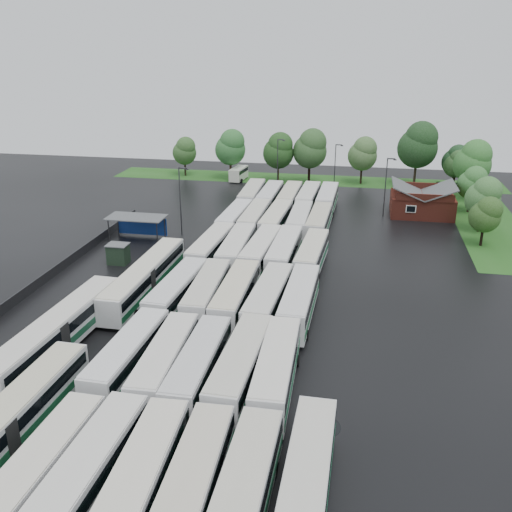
# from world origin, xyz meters

# --- Properties ---
(ground) EXTENTS (160.00, 160.00, 0.00)m
(ground) POSITION_xyz_m (0.00, 0.00, 0.00)
(ground) COLOR black
(ground) RESTS_ON ground
(brick_building) EXTENTS (10.07, 8.60, 5.39)m
(brick_building) POSITION_xyz_m (24.00, 42.77, 1.87)
(brick_building) COLOR maroon
(brick_building) RESTS_ON ground
(wash_shed) EXTENTS (8.20, 4.20, 3.58)m
(wash_shed) POSITION_xyz_m (-17.20, 22.02, 2.99)
(wash_shed) COLOR #2D2D30
(wash_shed) RESTS_ON ground
(utility_hut) EXTENTS (2.70, 2.20, 2.62)m
(utility_hut) POSITION_xyz_m (-16.20, 12.60, 1.32)
(utility_hut) COLOR black
(utility_hut) RESTS_ON ground
(grass_strip_north) EXTENTS (80.00, 10.00, 0.01)m
(grass_strip_north) POSITION_xyz_m (2.00, 64.80, 0.01)
(grass_strip_north) COLOR #225618
(grass_strip_north) RESTS_ON ground
(grass_strip_east) EXTENTS (10.00, 50.00, 0.01)m
(grass_strip_east) POSITION_xyz_m (34.00, 42.80, 0.01)
(grass_strip_east) COLOR #225618
(grass_strip_east) RESTS_ON ground
(west_fence) EXTENTS (0.10, 50.00, 1.20)m
(west_fence) POSITION_xyz_m (-22.20, 8.00, 0.60)
(west_fence) COLOR #2D2D30
(west_fence) RESTS_ON ground
(bus_r0c0) EXTENTS (2.98, 12.75, 3.53)m
(bus_r0c0) POSITION_xyz_m (-4.31, -26.29, 1.94)
(bus_r0c0) COLOR silver
(bus_r0c0) RESTS_ON ground
(bus_r0c1) EXTENTS (3.02, 13.08, 3.63)m
(bus_r0c1) POSITION_xyz_m (-1.28, -25.96, 1.99)
(bus_r0c1) COLOR silver
(bus_r0c1) RESTS_ON ground
(bus_r0c2) EXTENTS (3.40, 13.26, 3.66)m
(bus_r0c2) POSITION_xyz_m (2.18, -26.15, 2.01)
(bus_r0c2) COLOR silver
(bus_r0c2) RESTS_ON ground
(bus_r0c3) EXTENTS (3.17, 13.00, 3.59)m
(bus_r0c3) POSITION_xyz_m (5.33, -25.95, 1.98)
(bus_r0c3) COLOR silver
(bus_r0c3) RESTS_ON ground
(bus_r0c4) EXTENTS (2.81, 13.05, 3.63)m
(bus_r0c4) POSITION_xyz_m (8.47, -25.95, 2.00)
(bus_r0c4) COLOR silver
(bus_r0c4) RESTS_ON ground
(bus_r1c0) EXTENTS (3.06, 12.76, 3.53)m
(bus_r1c0) POSITION_xyz_m (-4.46, -12.18, 1.94)
(bus_r1c0) COLOR silver
(bus_r1c0) RESTS_ON ground
(bus_r1c1) EXTENTS (3.20, 12.78, 3.53)m
(bus_r1c1) POSITION_xyz_m (-1.03, -12.54, 1.94)
(bus_r1c1) COLOR silver
(bus_r1c1) RESTS_ON ground
(bus_r1c2) EXTENTS (2.85, 12.81, 3.56)m
(bus_r1c2) POSITION_xyz_m (1.89, -12.72, 1.96)
(bus_r1c2) COLOR silver
(bus_r1c2) RESTS_ON ground
(bus_r1c3) EXTENTS (3.17, 13.39, 3.71)m
(bus_r1c3) POSITION_xyz_m (5.33, -12.22, 2.04)
(bus_r1c3) COLOR silver
(bus_r1c3) RESTS_ON ground
(bus_r1c4) EXTENTS (3.19, 13.21, 3.66)m
(bus_r1c4) POSITION_xyz_m (8.27, -12.16, 2.01)
(bus_r1c4) COLOR silver
(bus_r1c4) RESTS_ON ground
(bus_r2c0) EXTENTS (3.37, 13.00, 3.58)m
(bus_r2c0) POSITION_xyz_m (-4.48, 1.27, 1.97)
(bus_r2c0) COLOR silver
(bus_r2c0) RESTS_ON ground
(bus_r2c1) EXTENTS (3.21, 12.90, 3.57)m
(bus_r2c1) POSITION_xyz_m (-1.28, 1.44, 1.96)
(bus_r2c1) COLOR silver
(bus_r2c1) RESTS_ON ground
(bus_r2c2) EXTENTS (2.90, 13.24, 3.68)m
(bus_r2c2) POSITION_xyz_m (1.88, 1.23, 2.02)
(bus_r2c2) COLOR silver
(bus_r2c2) RESTS_ON ground
(bus_r2c3) EXTENTS (3.41, 13.40, 3.70)m
(bus_r2c3) POSITION_xyz_m (5.40, 0.94, 2.03)
(bus_r2c3) COLOR silver
(bus_r2c3) RESTS_ON ground
(bus_r2c4) EXTENTS (3.03, 13.25, 3.67)m
(bus_r2c4) POSITION_xyz_m (8.57, 1.15, 2.02)
(bus_r2c4) COLOR silver
(bus_r2c4) RESTS_ON ground
(bus_r3c0) EXTENTS (3.35, 13.13, 3.62)m
(bus_r3c0) POSITION_xyz_m (-4.45, 15.01, 1.99)
(bus_r3c0) COLOR silver
(bus_r3c0) RESTS_ON ground
(bus_r3c1) EXTENTS (3.03, 13.20, 3.66)m
(bus_r3c1) POSITION_xyz_m (-1.11, 15.04, 2.01)
(bus_r3c1) COLOR silver
(bus_r3c1) RESTS_ON ground
(bus_r3c2) EXTENTS (3.42, 13.33, 3.68)m
(bus_r3c2) POSITION_xyz_m (2.10, 15.01, 2.02)
(bus_r3c2) COLOR silver
(bus_r3c2) RESTS_ON ground
(bus_r3c3) EXTENTS (3.06, 13.33, 3.70)m
(bus_r3c3) POSITION_xyz_m (5.05, 15.06, 2.03)
(bus_r3c3) COLOR silver
(bus_r3c3) RESTS_ON ground
(bus_r3c4) EXTENTS (3.32, 12.89, 3.56)m
(bus_r3c4) POSITION_xyz_m (8.52, 14.94, 1.96)
(bus_r3c4) COLOR silver
(bus_r3c4) RESTS_ON ground
(bus_r4c0) EXTENTS (3.10, 12.77, 3.53)m
(bus_r4c0) POSITION_xyz_m (-4.34, 28.24, 1.94)
(bus_r4c0) COLOR silver
(bus_r4c0) RESTS_ON ground
(bus_r4c1) EXTENTS (2.88, 12.87, 3.57)m
(bus_r4c1) POSITION_xyz_m (-1.36, 28.64, 1.97)
(bus_r4c1) COLOR silver
(bus_r4c1) RESTS_ON ground
(bus_r4c2) EXTENTS (3.33, 13.27, 3.67)m
(bus_r4c2) POSITION_xyz_m (1.92, 28.33, 2.02)
(bus_r4c2) COLOR silver
(bus_r4c2) RESTS_ON ground
(bus_r4c3) EXTENTS (2.82, 12.90, 3.59)m
(bus_r4c3) POSITION_xyz_m (5.36, 28.74, 1.97)
(bus_r4c3) COLOR silver
(bus_r4c3) RESTS_ON ground
(bus_r4c4) EXTENTS (3.02, 12.81, 3.55)m
(bus_r4c4) POSITION_xyz_m (8.24, 28.64, 1.95)
(bus_r4c4) COLOR silver
(bus_r4c4) RESTS_ON ground
(bus_r5c0) EXTENTS (3.17, 13.32, 3.69)m
(bus_r5c0) POSITION_xyz_m (-4.39, 41.81, 2.03)
(bus_r5c0) COLOR silver
(bus_r5c0) RESTS_ON ground
(bus_r5c1) EXTENTS (2.86, 12.88, 3.58)m
(bus_r5c1) POSITION_xyz_m (-1.23, 41.69, 1.97)
(bus_r5c1) COLOR silver
(bus_r5c1) RESTS_ON ground
(bus_r5c2) EXTENTS (2.92, 12.94, 3.59)m
(bus_r5c2) POSITION_xyz_m (2.15, 41.78, 1.98)
(bus_r5c2) COLOR silver
(bus_r5c2) RESTS_ON ground
(bus_r5c3) EXTENTS (3.13, 13.03, 3.60)m
(bus_r5c3) POSITION_xyz_m (5.28, 42.10, 1.98)
(bus_r5c3) COLOR silver
(bus_r5c3) RESTS_ON ground
(bus_r5c4) EXTENTS (3.02, 13.11, 3.64)m
(bus_r5c4) POSITION_xyz_m (8.50, 42.05, 2.00)
(bus_r5c4) COLOR silver
(bus_r5c4) RESTS_ON ground
(artic_bus_west_a) EXTENTS (3.15, 19.12, 3.54)m
(artic_bus_west_a) POSITION_xyz_m (-9.02, -22.92, 1.96)
(artic_bus_west_a) COLOR silver
(artic_bus_west_a) RESTS_ON ground
(artic_bus_west_b) EXTENTS (3.05, 19.33, 3.58)m
(artic_bus_west_b) POSITION_xyz_m (-9.27, 4.28, 1.99)
(artic_bus_west_b) COLOR silver
(artic_bus_west_b) RESTS_ON ground
(artic_bus_west_c) EXTENTS (3.71, 19.78, 3.65)m
(artic_bus_west_c) POSITION_xyz_m (-12.39, -9.52, 2.02)
(artic_bus_west_c) COLOR silver
(artic_bus_west_c) RESTS_ON ground
(minibus) EXTENTS (2.91, 6.27, 2.65)m
(minibus) POSITION_xyz_m (-11.09, 61.61, 1.47)
(minibus) COLOR silver
(minibus) RESTS_ON ground
(tree_north_0) EXTENTS (5.03, 5.03, 8.33)m
(tree_north_0) POSITION_xyz_m (-23.10, 63.69, 5.36)
(tree_north_0) COLOR black
(tree_north_0) RESTS_ON ground
(tree_north_1) EXTENTS (6.27, 6.27, 10.38)m
(tree_north_1) POSITION_xyz_m (-12.81, 62.41, 6.68)
(tree_north_1) COLOR #352217
(tree_north_1) RESTS_ON ground
(tree_north_2) EXTENTS (6.19, 6.19, 10.25)m
(tree_north_2) POSITION_xyz_m (-2.63, 60.94, 6.59)
(tree_north_2) COLOR #3A2612
(tree_north_2) RESTS_ON ground
(tree_north_3) EXTENTS (6.72, 6.72, 11.12)m
(tree_north_3) POSITION_xyz_m (3.67, 61.26, 7.15)
(tree_north_3) COLOR black
(tree_north_3) RESTS_ON ground
(tree_north_4) EXTENTS (5.77, 5.77, 9.56)m
(tree_north_4) POSITION_xyz_m (13.94, 63.14, 6.15)
(tree_north_4) COLOR black
(tree_north_4) RESTS_ON ground
(tree_north_5) EXTENTS (7.72, 7.72, 12.79)m
(tree_north_5) POSITION_xyz_m (24.41, 63.04, 8.23)
(tree_north_5) COLOR #31251A
(tree_north_5) RESTS_ON ground
(tree_north_6) EXTENTS (5.10, 5.10, 8.45)m
(tree_north_6) POSITION_xyz_m (31.72, 63.55, 5.43)
(tree_north_6) COLOR black
(tree_north_6) RESTS_ON ground
(tree_east_0) EXTENTS (4.37, 4.34, 7.18)m
(tree_east_0) POSITION_xyz_m (31.21, 28.41, 4.62)
(tree_east_0) COLOR black
(tree_east_0) RESTS_ON ground
(tree_east_1) EXTENTS (5.17, 5.17, 8.57)m
(tree_east_1) POSITION_xyz_m (31.94, 34.94, 5.51)
(tree_east_1) COLOR black
(tree_east_1) RESTS_ON ground
(tree_east_2) EXTENTS (4.77, 4.77, 7.90)m
(tree_east_2) POSITION_xyz_m (32.08, 45.80, 5.08)
(tree_east_2) COLOR black
(tree_east_2) RESTS_ON ground
(tree_east_3) EXTENTS (6.65, 6.65, 11.01)m
(tree_east_3) POSITION_xyz_m (33.24, 54.06, 7.09)
(tree_east_3) COLOR #3B291E
(tree_east_3) RESTS_ON ground
(tree_east_4) EXTENTS (4.73, 4.69, 7.77)m
(tree_east_4) POSITION_xyz_m (31.77, 62.37, 5.00)
(tree_east_4) COLOR black
(tree_east_4) RESTS_ON ground
(lamp_post_ne) EXTENTS (1.48, 0.29, 9.63)m
(lamp_post_ne) POSITION_xyz_m (17.95, 40.62, 5.59)
(lamp_post_ne) COLOR #2D2D30
(lamp_post_ne) RESTS_ON ground
(lamp_post_nw) EXTENTS (1.56, 0.30, 10.11)m
(lamp_post_nw) POSITION_xyz_m (-11.67, 25.44, 5.87)
(lamp_post_nw) COLOR #2D2D30
(lamp_post_nw) RESTS_ON ground
(lamp_post_back_w) EXTENTS (1.48, 0.29, 9.62)m
(lamp_post_back_w) POSITION_xyz_m (-2.00, 55.93, 5.58)
(lamp_post_back_w) COLOR #2D2D30
(lamp_post_back_w) RESTS_ON ground
(lamp_post_back_e) EXTENTS (1.43, 0.28, 9.26)m
(lamp_post_back_e) POSITION_xyz_m (9.03, 54.33, 5.37)
(lamp_post_back_e) COLOR #2D2D30
(lamp_post_back_e) RESTS_ON ground
(puddle_0) EXTENTS (5.67, 5.67, 0.01)m
(puddle_0) POSITION_xyz_m (-3.86, -18.84, 0.00)
(puddle_0) COLOR black
(puddle_0) RESTS_ON ground
(puddle_1) EXTENTS (2.89, 2.89, 0.01)m
(puddle_1) POSITION_xyz_m (5.87, -19.04, 0.00)
(puddle_1) COLOR black
(puddle_1) RESTS_ON ground
(puddle_2) EXTENTS (6.97, 6.97, 0.01)m
(puddle_2) POSITION_xyz_m (-5.05, 1.25, 0.00)
(puddle_2) COLOR black
(puddle_2) RESTS_ON ground
(puddle_3) EXTENTS (4.60, 4.60, 0.01)m
(puddle_3) POSITION_xyz_m (7.50, -2.85, 0.00)
(puddle_3) COLOR black
(puddle_3) RESTS_ON ground
(puddle_4) EXTENTS (2.90, 2.90, 0.01)m
(puddle_4) POSITION_xyz_m (12.32, -16.05, 0.00)
(puddle_4) COLOR black
(puddle_4) RESTS_ON ground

